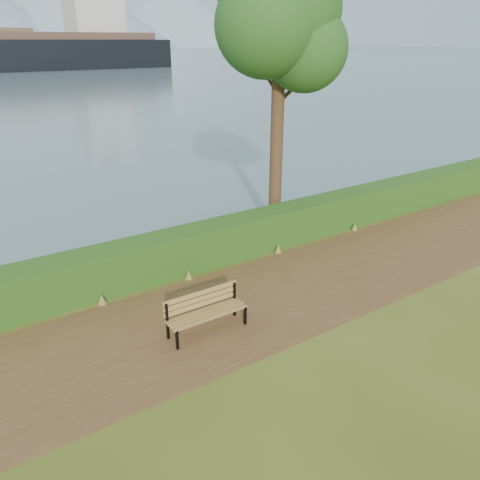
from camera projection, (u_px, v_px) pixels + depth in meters
ground at (278, 303)px, 10.16m from camera, size 140.00×140.00×0.00m
path at (270, 297)px, 10.39m from camera, size 40.00×3.40×0.01m
hedge at (216, 242)px, 11.95m from camera, size 32.00×0.85×1.00m
bench at (205, 309)px, 9.03m from camera, size 1.61×0.49×0.80m
tree at (281, 18)px, 11.80m from camera, size 3.86×3.23×7.74m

